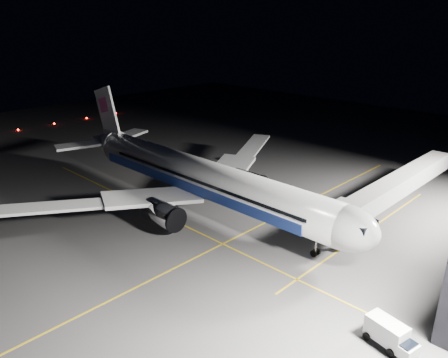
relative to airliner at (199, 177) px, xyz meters
name	(u,v)px	position (x,y,z in m)	size (l,w,h in m)	color
ground	(204,209)	(1.08, 0.00, -5.16)	(200.00, 200.00, 0.00)	#4C4C4F
guide_line_main	(252,229)	(11.08, 0.00, -5.16)	(0.25, 80.00, 0.01)	gold
guide_line_cross	(175,221)	(1.08, -6.00, -5.16)	(70.00, 0.25, 0.01)	gold
guide_line_side	(364,233)	(23.08, 10.00, -5.16)	(0.25, 40.00, 0.01)	gold
airliner	(199,177)	(0.00, 0.00, 0.00)	(61.48, 54.22, 16.64)	silver
jet_bridge	(393,188)	(23.08, 18.06, -0.58)	(3.60, 34.40, 6.30)	#B2B2B7
taxiway_lights	(18,130)	(-70.92, 0.00, -4.94)	(0.44, 60.44, 0.44)	#FF140A
service_truck	(390,335)	(35.47, -9.06, -3.85)	(5.09, 2.87, 2.46)	silver
baggage_tug	(241,159)	(-10.25, 21.04, -4.27)	(3.31, 3.04, 1.94)	black
safety_cone_a	(211,180)	(-6.92, 9.33, -4.91)	(0.34, 0.34, 0.51)	orange
safety_cone_b	(282,196)	(7.08, 12.23, -4.91)	(0.34, 0.34, 0.51)	orange
safety_cone_c	(269,196)	(5.53, 10.68, -4.85)	(0.42, 0.42, 0.64)	orange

